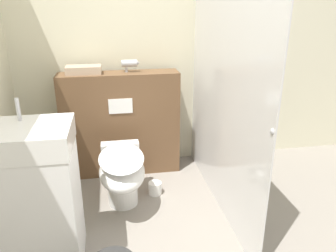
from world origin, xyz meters
name	(u,v)px	position (x,y,z in m)	size (l,w,h in m)	color
wall_back	(155,44)	(0.00, 1.87, 1.25)	(8.00, 0.06, 2.50)	beige
partition_panel	(121,124)	(-0.38, 1.64, 0.51)	(1.13, 0.27, 1.02)	brown
shower_glass	(222,87)	(0.40, 0.96, 1.02)	(0.04, 1.77, 2.04)	silver
toilet	(122,173)	(-0.41, 0.98, 0.32)	(0.36, 0.68, 0.50)	white
sink_vanity	(28,199)	(-1.01, 0.45, 0.48)	(0.62, 0.44, 1.10)	white
hair_drier	(130,64)	(-0.27, 1.66, 1.10)	(0.17, 0.07, 0.12)	#B7B7BC
folded_towel	(84,70)	(-0.69, 1.65, 1.06)	(0.32, 0.18, 0.07)	tan
spare_toilet_roll	(155,188)	(-0.12, 1.13, 0.06)	(0.12, 0.12, 0.11)	white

